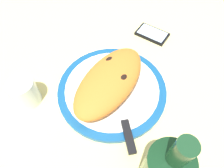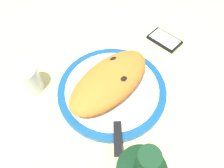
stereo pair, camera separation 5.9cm
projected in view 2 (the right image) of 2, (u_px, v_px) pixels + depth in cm
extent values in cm
cube|color=#E5D684|center=(112.00, 94.00, 63.05)|extent=(150.00, 150.00, 3.00)
cylinder|color=navy|center=(112.00, 90.00, 61.17)|extent=(31.92, 31.92, 1.52)
cylinder|color=white|center=(112.00, 88.00, 60.42)|extent=(27.48, 27.48, 0.30)
ellipsoid|color=orange|center=(110.00, 80.00, 58.26)|extent=(29.01, 16.20, 5.82)
ellipsoid|color=black|center=(122.00, 79.00, 55.85)|extent=(3.36, 3.01, 0.97)
ellipsoid|color=black|center=(114.00, 60.00, 59.85)|extent=(3.05, 2.61, 0.92)
cube|color=silver|center=(98.00, 74.00, 62.90)|extent=(11.07, 2.76, 0.40)
cube|color=silver|center=(78.00, 88.00, 60.04)|extent=(4.31, 2.84, 0.40)
cube|color=silver|center=(116.00, 100.00, 57.83)|extent=(11.74, 9.75, 0.40)
cube|color=black|center=(118.00, 138.00, 51.22)|extent=(8.11, 7.00, 1.20)
cube|color=black|center=(164.00, 40.00, 73.16)|extent=(7.86, 11.83, 1.00)
cube|color=silver|center=(165.00, 39.00, 72.68)|extent=(6.71, 10.39, 0.16)
cylinder|color=silver|center=(28.00, 79.00, 59.08)|extent=(7.10, 7.10, 8.47)
cylinder|color=silver|center=(29.00, 82.00, 60.17)|extent=(6.53, 6.53, 5.43)
cylinder|color=#14381E|center=(147.00, 162.00, 25.83)|extent=(2.89, 2.89, 5.74)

